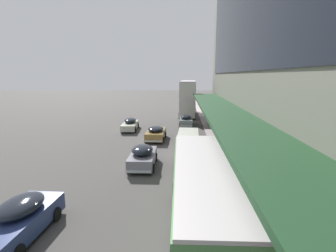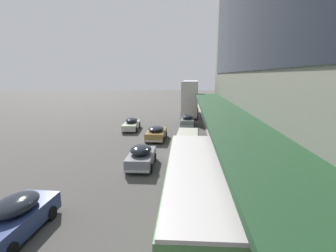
# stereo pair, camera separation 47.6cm
# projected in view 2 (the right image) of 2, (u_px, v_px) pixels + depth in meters

# --- Properties ---
(transit_bus_kerbside_front) EXTENTS (2.81, 9.89, 3.27)m
(transit_bus_kerbside_front) POSITION_uv_depth(u_px,v_px,m) (197.00, 197.00, 10.52)
(transit_bus_kerbside_front) COLOR #559550
(transit_bus_kerbside_front) RESTS_ON ground
(transit_bus_kerbside_rear) EXTENTS (2.99, 10.00, 5.82)m
(transit_bus_kerbside_rear) POSITION_uv_depth(u_px,v_px,m) (190.00, 97.00, 43.55)
(transit_bus_kerbside_rear) COLOR beige
(transit_bus_kerbside_rear) RESTS_ON ground
(sedan_oncoming_rear) EXTENTS (2.06, 4.70, 1.63)m
(sedan_oncoming_rear) POSITION_uv_depth(u_px,v_px,m) (14.00, 217.00, 11.03)
(sedan_oncoming_rear) COLOR navy
(sedan_oncoming_rear) RESTS_ON ground
(sedan_lead_near) EXTENTS (1.96, 4.94, 1.48)m
(sedan_lead_near) POSITION_uv_depth(u_px,v_px,m) (131.00, 124.00, 32.67)
(sedan_lead_near) COLOR beige
(sedan_lead_near) RESTS_ON ground
(sedan_far_back) EXTENTS (1.95, 4.31, 1.67)m
(sedan_far_back) POSITION_uv_depth(u_px,v_px,m) (141.00, 156.00, 19.41)
(sedan_far_back) COLOR gray
(sedan_far_back) RESTS_ON ground
(sedan_trailing_mid) EXTENTS (2.03, 4.32, 1.48)m
(sedan_trailing_mid) POSITION_uv_depth(u_px,v_px,m) (156.00, 133.00, 27.52)
(sedan_trailing_mid) COLOR olive
(sedan_trailing_mid) RESTS_ON ground
(sedan_trailing_near) EXTENTS (1.85, 4.52, 1.54)m
(sedan_trailing_near) POSITION_uv_depth(u_px,v_px,m) (187.00, 120.00, 35.23)
(sedan_trailing_near) COLOR gray
(sedan_trailing_near) RESTS_ON ground
(vw_van) EXTENTS (2.04, 4.62, 1.96)m
(vw_van) POSITION_uv_depth(u_px,v_px,m) (188.00, 142.00, 22.33)
(vw_van) COLOR #BABCBF
(vw_van) RESTS_ON ground
(pedestrian_at_kerb) EXTENTS (0.43, 0.52, 1.86)m
(pedestrian_at_kerb) POSITION_uv_depth(u_px,v_px,m) (253.00, 212.00, 10.74)
(pedestrian_at_kerb) COLOR #202D33
(pedestrian_at_kerb) RESTS_ON sidewalk_kerb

